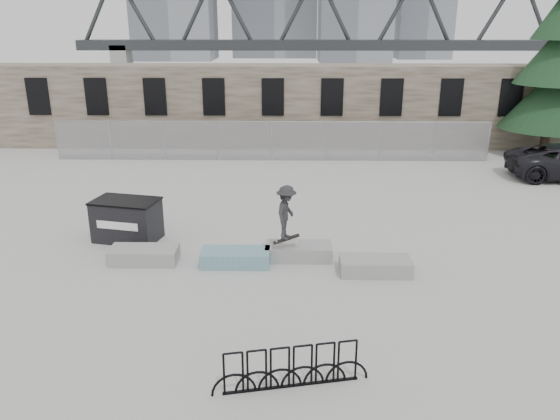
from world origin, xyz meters
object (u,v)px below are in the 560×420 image
Objects in this scene: planter_center_right at (298,251)px; skateboarder at (286,213)px; planter_offset at (375,265)px; planter_far_left at (144,254)px; planter_center_left at (236,257)px; dumpster at (127,220)px; bike_rack at (291,368)px; spruce_tree at (557,66)px.

planter_center_right is 1.14× the size of skateboarder.
planter_far_left is at bearing 174.50° from planter_offset.
skateboarder is at bearing 6.75° from planter_center_left.
planter_offset is 8.10m from dumpster.
bike_rack is (-0.23, -6.13, 0.20)m from planter_center_right.
spruce_tree is at bearing 46.01° from planter_center_right.
planter_center_right is 1.41m from skateboarder.
planter_center_left is 5.89m from bike_rack.
skateboarder is at bearing 91.34° from bike_rack.
planter_center_right is 6.14m from bike_rack.
planter_center_left and planter_offset have the same top height.
planter_center_right is at bearing -35.67° from skateboarder.
spruce_tree reaches higher than skateboarder.
planter_center_left is 4.18m from dumpster.
spruce_tree reaches higher than dumpster.
spruce_tree is (13.62, 20.00, 4.17)m from bike_rack.
planter_far_left and planter_center_left have the same top height.
skateboarder reaches higher than bike_rack.
dumpster is at bearing 165.68° from planter_center_right.
planter_center_left is 21.38m from spruce_tree.
spruce_tree is (18.95, 12.45, 3.92)m from dumpster.
bike_rack reaches higher than planter_far_left.
planter_center_right is 19.77m from spruce_tree.
dumpster is 0.20× the size of spruce_tree.
spruce_tree is (11.23, 14.87, 4.36)m from planter_offset.
dumpster reaches higher than planter_center_right.
skateboarder is at bearing -140.96° from planter_center_right.
planter_far_left and planter_center_right have the same top height.
bike_rack is at bearing -53.00° from planter_far_left.
planter_center_left is 1.14× the size of skateboarder.
bike_rack is (1.62, -5.66, 0.20)m from planter_center_left.
planter_center_left is at bearing -165.66° from planter_center_right.
dumpster reaches higher than planter_center_left.
planter_center_left is 1.00× the size of planter_offset.
planter_center_left is 0.17× the size of spruce_tree.
bike_rack is at bearing -115.00° from planter_offset.
planter_far_left is 1.14× the size of skateboarder.
planter_far_left is 4.60m from planter_center_right.
planter_center_left is at bearing 112.04° from skateboarder.
skateboarder is at bearing -134.15° from spruce_tree.
bike_rack is (4.36, -5.79, 0.20)m from planter_far_left.
skateboarder is (-2.53, 0.70, 1.33)m from planter_offset.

